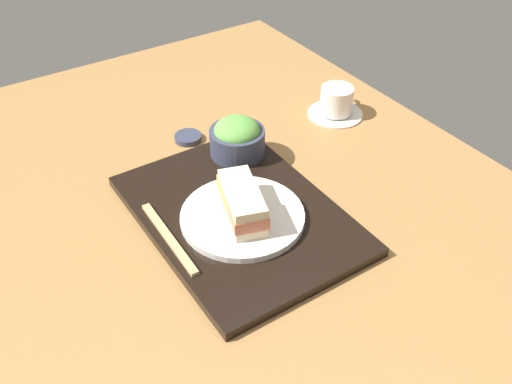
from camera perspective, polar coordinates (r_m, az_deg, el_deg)
ground_plane at (r=108.04cm, az=-1.23°, el=-1.63°), size 140.00×100.00×3.00cm
serving_tray at (r=103.06cm, az=-1.73°, el=-2.24°), size 43.68×31.59×1.85cm
sandwich_plate at (r=100.34cm, az=-1.35°, el=-2.44°), size 21.80×21.80×1.20cm
sandwich_near at (r=100.49cm, az=-1.79°, el=0.01°), size 9.79×8.22×5.18cm
sandwich_far at (r=95.85cm, az=-0.96°, el=-2.00°), size 9.54×8.13×5.80cm
salad_bowl at (r=114.48cm, az=-1.88°, el=5.43°), size 11.07×11.07×7.87cm
chopsticks_pair at (r=97.79cm, az=-8.65°, el=-4.51°), size 19.60×1.84×0.70cm
coffee_cup at (r=132.29cm, az=7.98°, el=8.77°), size 12.53×12.53×6.85cm
small_sauce_dish at (r=124.22cm, az=-6.76°, el=5.38°), size 5.75×5.75×1.22cm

